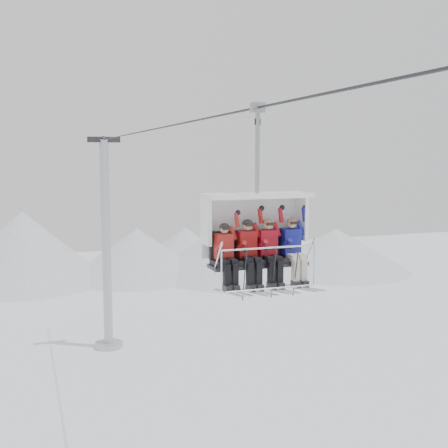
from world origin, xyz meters
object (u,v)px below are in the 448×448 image
object	(u,v)px
skier_far_left	(226,253)
skier_far_right	(293,248)
skier_center_right	(269,249)
lift_tower_right	(107,259)
skier_center_left	(249,250)
chairlift_carrier	(255,227)

from	to	relation	value
skier_far_left	skier_far_right	size ratio (longest dim) A/B	1.00
skier_center_right	skier_far_right	distance (m)	0.59
lift_tower_right	skier_center_right	bearing A→B (deg)	-89.46
skier_center_left	skier_center_right	size ratio (longest dim) A/B	1.00
chairlift_carrier	skier_far_left	world-z (taller)	chairlift_carrier
lift_tower_right	chairlift_carrier	bearing A→B (deg)	-90.00
chairlift_carrier	skier_far_left	size ratio (longest dim) A/B	2.36
chairlift_carrier	skier_center_right	distance (m)	0.60
skier_center_left	skier_center_right	bearing A→B (deg)	0.00
lift_tower_right	skier_far_right	xyz separation A→B (m)	(0.81, -24.34, 4.43)
lift_tower_right	skier_far_right	distance (m)	24.75
skier_far_right	skier_center_right	bearing A→B (deg)	180.00
skier_center_right	skier_far_right	xyz separation A→B (m)	(0.59, 0.00, 0.00)
skier_far_right	lift_tower_right	bearing A→B (deg)	91.92
lift_tower_right	chairlift_carrier	size ratio (longest dim) A/B	3.38
skier_center_right	skier_center_left	bearing A→B (deg)	-180.00
skier_far_right	chairlift_carrier	bearing A→B (deg)	159.51
skier_center_right	skier_far_right	world-z (taller)	same
skier_center_left	skier_far_right	xyz separation A→B (m)	(1.08, 0.00, 0.00)
skier_far_left	lift_tower_right	bearing A→B (deg)	88.11
skier_center_right	skier_far_right	size ratio (longest dim) A/B	1.00
chairlift_carrier	skier_center_left	bearing A→B (deg)	-131.43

